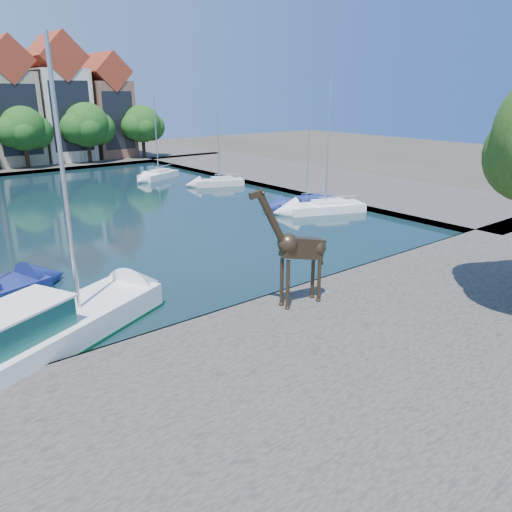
{
  "coord_description": "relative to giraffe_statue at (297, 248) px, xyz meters",
  "views": [
    {
      "loc": [
        -14.95,
        -16.8,
        9.69
      ],
      "look_at": [
        -0.98,
        0.72,
        2.26
      ],
      "focal_mm": 35.0,
      "sensor_mm": 36.0,
      "label": 1
    }
  ],
  "objects": [
    {
      "name": "far_tree_mid_east",
      "position": [
        2.68,
        52.17,
        1.96
      ],
      "size": [
        7.02,
        5.4,
        7.52
      ],
      "color": "#332114",
      "rests_on": "far_quay"
    },
    {
      "name": "motorsailer",
      "position": [
        -9.63,
        3.59,
        -2.19
      ],
      "size": [
        9.96,
        6.68,
        11.62
      ],
      "color": "white",
      "rests_on": "water_basin"
    },
    {
      "name": "far_tree_east",
      "position": [
        10.69,
        52.17,
        2.07
      ],
      "size": [
        7.54,
        5.8,
        7.84
      ],
      "color": "#332114",
      "rests_on": "far_quay"
    },
    {
      "name": "near_quay",
      "position": [
        0.59,
        -5.32,
        -2.92
      ],
      "size": [
        50.0,
        14.0,
        0.5
      ],
      "primitive_type": "cube",
      "color": "#514C47",
      "rests_on": "ground"
    },
    {
      "name": "sailboat_right_d",
      "position": [
        12.62,
        36.7,
        -2.53
      ],
      "size": [
        5.66,
        3.96,
        9.25
      ],
      "color": "silver",
      "rests_on": "water_basin"
    },
    {
      "name": "townhouse_east_inner",
      "position": [
        2.59,
        57.66,
        4.56
      ],
      "size": [
        5.94,
        9.18,
        15.79
      ],
      "color": "tan",
      "rests_on": "far_quay"
    },
    {
      "name": "water_basin",
      "position": [
        0.59,
        25.68,
        -3.13
      ],
      "size": [
        38.0,
        50.0,
        0.08
      ],
      "primitive_type": "cube",
      "color": "black",
      "rests_on": "ground"
    },
    {
      "name": "sailboat_right_a",
      "position": [
        15.59,
        13.13,
        -2.57
      ],
      "size": [
        6.84,
        4.5,
        10.85
      ],
      "color": "white",
      "rests_on": "water_basin"
    },
    {
      "name": "townhouse_east_mid",
      "position": [
        9.09,
        57.66,
        4.93
      ],
      "size": [
        6.43,
        9.18,
        16.65
      ],
      "color": "beige",
      "rests_on": "far_quay"
    },
    {
      "name": "sailboat_right_c",
      "position": [
        15.59,
        28.71,
        -2.59
      ],
      "size": [
        5.38,
        3.58,
        7.85
      ],
      "color": "silver",
      "rests_on": "water_basin"
    },
    {
      "name": "far_tree_far_east",
      "position": [
        18.68,
        52.17,
        1.9
      ],
      "size": [
        6.76,
        5.2,
        7.36
      ],
      "color": "#332114",
      "rests_on": "far_quay"
    },
    {
      "name": "far_quay",
      "position": [
        0.59,
        57.68,
        -2.92
      ],
      "size": [
        60.0,
        16.0,
        0.5
      ],
      "primitive_type": "cube",
      "color": "#514C47",
      "rests_on": "ground"
    },
    {
      "name": "giraffe_statue",
      "position": [
        0.0,
        0.0,
        0.0
      ],
      "size": [
        3.81,
        0.91,
        5.44
      ],
      "color": "#34291A",
      "rests_on": "near_quay"
    },
    {
      "name": "sailboat_right_b",
      "position": [
        15.48,
        15.25,
        -2.58
      ],
      "size": [
        6.3,
        3.58,
        9.92
      ],
      "color": "navy",
      "rests_on": "water_basin"
    },
    {
      "name": "ground",
      "position": [
        0.59,
        1.68,
        -3.17
      ],
      "size": [
        160.0,
        160.0,
        0.0
      ],
      "primitive_type": "plane",
      "color": "#38332B",
      "rests_on": "ground"
    },
    {
      "name": "townhouse_east_end",
      "position": [
        15.59,
        57.66,
        3.94
      ],
      "size": [
        5.44,
        9.18,
        14.43
      ],
      "color": "brown",
      "rests_on": "far_quay"
    },
    {
      "name": "right_quay",
      "position": [
        25.59,
        25.68,
        -2.92
      ],
      "size": [
        14.0,
        52.0,
        0.5
      ],
      "primitive_type": "cube",
      "color": "#514C47",
      "rests_on": "ground"
    }
  ]
}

